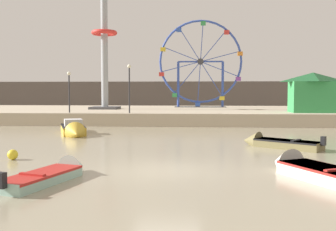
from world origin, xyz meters
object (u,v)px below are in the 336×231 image
object	(u,v)px
motorboat_olive_wood	(275,143)
ferris_wheel_blue_frame	(200,64)
motorboat_seafoam	(55,173)
motorboat_white_red_stripe	(310,170)
carnival_booth_green_kiosk	(313,92)
mooring_buoy_orange	(13,155)
promenade_lamp_near	(69,85)
motorboat_mustard_yellow	(74,130)
drop_tower_steel_tower	(104,45)
promenade_lamp_far	(129,81)

from	to	relation	value
motorboat_olive_wood	ferris_wheel_blue_frame	bearing A→B (deg)	-44.04
motorboat_seafoam	motorboat_white_red_stripe	bearing A→B (deg)	-66.81
carnival_booth_green_kiosk	mooring_buoy_orange	distance (m)	26.26
motorboat_white_red_stripe	motorboat_seafoam	size ratio (longest dim) A/B	1.10
motorboat_seafoam	mooring_buoy_orange	xyz separation A→B (m)	(-3.11, 3.49, 0.02)
motorboat_olive_wood	motorboat_seafoam	bearing A→B (deg)	80.84
motorboat_seafoam	promenade_lamp_near	bearing A→B (deg)	33.24
ferris_wheel_blue_frame	carnival_booth_green_kiosk	world-z (taller)	ferris_wheel_blue_frame
motorboat_olive_wood	mooring_buoy_orange	bearing A→B (deg)	59.24
motorboat_mustard_yellow	drop_tower_steel_tower	distance (m)	16.45
drop_tower_steel_tower	promenade_lamp_near	world-z (taller)	drop_tower_steel_tower
drop_tower_steel_tower	carnival_booth_green_kiosk	xyz separation A→B (m)	(19.54, -5.18, -4.81)
promenade_lamp_far	mooring_buoy_orange	size ratio (longest dim) A/B	9.29
motorboat_seafoam	carnival_booth_green_kiosk	distance (m)	27.11
carnival_booth_green_kiosk	promenade_lamp_far	world-z (taller)	promenade_lamp_far
drop_tower_steel_tower	motorboat_seafoam	bearing A→B (deg)	-79.99
promenade_lamp_near	mooring_buoy_orange	distance (m)	17.76
motorboat_seafoam	drop_tower_steel_tower	world-z (taller)	drop_tower_steel_tower
motorboat_olive_wood	motorboat_mustard_yellow	xyz separation A→B (m)	(-12.25, 4.97, 0.11)
motorboat_mustard_yellow	promenade_lamp_near	size ratio (longest dim) A/B	1.57
motorboat_olive_wood	carnival_booth_green_kiosk	size ratio (longest dim) A/B	0.98
motorboat_olive_wood	promenade_lamp_far	size ratio (longest dim) A/B	0.99
motorboat_olive_wood	ferris_wheel_blue_frame	xyz separation A→B (m)	(-3.73, 24.86, 5.83)
motorboat_seafoam	carnival_booth_green_kiosk	xyz separation A→B (m)	(14.63, 22.67, 2.67)
ferris_wheel_blue_frame	carnival_booth_green_kiosk	bearing A→B (deg)	-47.09
motorboat_olive_wood	motorboat_mustard_yellow	size ratio (longest dim) A/B	0.73
motorboat_seafoam	carnival_booth_green_kiosk	world-z (taller)	carnival_booth_green_kiosk
ferris_wheel_blue_frame	drop_tower_steel_tower	distance (m)	11.28
ferris_wheel_blue_frame	promenade_lamp_far	size ratio (longest dim) A/B	2.43
carnival_booth_green_kiosk	promenade_lamp_near	xyz separation A→B (m)	(-20.94, -2.00, 0.53)
motorboat_olive_wood	carnival_booth_green_kiosk	xyz separation A→B (m)	(5.94, 14.46, 2.63)
motorboat_olive_wood	promenade_lamp_far	world-z (taller)	promenade_lamp_far
carnival_booth_green_kiosk	motorboat_white_red_stripe	bearing A→B (deg)	-105.48
motorboat_seafoam	drop_tower_steel_tower	xyz separation A→B (m)	(-4.91, 27.85, 7.48)
motorboat_seafoam	promenade_lamp_near	size ratio (longest dim) A/B	1.18
ferris_wheel_blue_frame	promenade_lamp_far	world-z (taller)	ferris_wheel_blue_frame
motorboat_mustard_yellow	ferris_wheel_blue_frame	bearing A→B (deg)	135.02
motorboat_white_red_stripe	motorboat_olive_wood	bearing A→B (deg)	-28.11
motorboat_white_red_stripe	motorboat_olive_wood	size ratio (longest dim) A/B	1.13
promenade_lamp_near	promenade_lamp_far	size ratio (longest dim) A/B	0.86
ferris_wheel_blue_frame	drop_tower_steel_tower	size ratio (longest dim) A/B	0.67
carnival_booth_green_kiosk	mooring_buoy_orange	size ratio (longest dim) A/B	9.41
carnival_booth_green_kiosk	mooring_buoy_orange	xyz separation A→B (m)	(-17.74, -19.18, -2.64)
promenade_lamp_far	drop_tower_steel_tower	bearing A→B (deg)	117.56
motorboat_olive_wood	promenade_lamp_near	xyz separation A→B (m)	(-15.00, 12.46, 3.16)
drop_tower_steel_tower	motorboat_mustard_yellow	bearing A→B (deg)	-84.73
motorboat_mustard_yellow	carnival_booth_green_kiosk	xyz separation A→B (m)	(18.19, 9.48, 2.52)
ferris_wheel_blue_frame	promenade_lamp_near	bearing A→B (deg)	-132.26
ferris_wheel_blue_frame	promenade_lamp_near	world-z (taller)	ferris_wheel_blue_frame
motorboat_white_red_stripe	ferris_wheel_blue_frame	distance (m)	32.76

